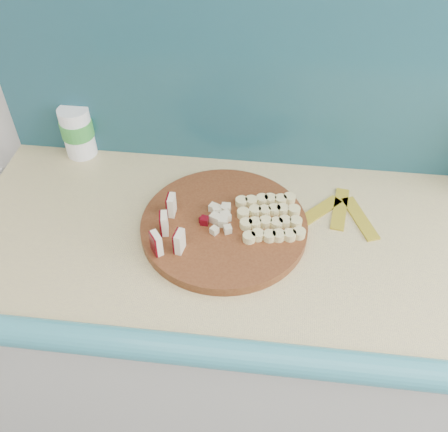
% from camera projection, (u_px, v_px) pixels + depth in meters
% --- Properties ---
extents(kitchen_counter, '(2.20, 0.63, 0.91)m').
position_uv_depth(kitchen_counter, '(399.00, 360.00, 1.41)').
color(kitchen_counter, beige).
rests_on(kitchen_counter, ground).
extents(cutting_board, '(0.45, 0.45, 0.02)m').
position_uv_depth(cutting_board, '(224.00, 226.00, 1.14)').
color(cutting_board, '#48200F').
rests_on(cutting_board, kitchen_counter).
extents(apple_wedges, '(0.07, 0.15, 0.05)m').
position_uv_depth(apple_wedges, '(168.00, 228.00, 1.08)').
color(apple_wedges, beige).
rests_on(apple_wedges, cutting_board).
extents(apple_chunks, '(0.06, 0.06, 0.02)m').
position_uv_depth(apple_chunks, '(213.00, 220.00, 1.12)').
color(apple_chunks, beige).
rests_on(apple_chunks, cutting_board).
extents(banana_slices, '(0.16, 0.16, 0.02)m').
position_uv_depth(banana_slices, '(270.00, 217.00, 1.13)').
color(banana_slices, '#D7C983').
rests_on(banana_slices, cutting_board).
extents(canister, '(0.08, 0.08, 0.14)m').
position_uv_depth(canister, '(77.00, 131.00, 1.31)').
color(canister, white).
rests_on(canister, kitchen_counter).
extents(banana_peel, '(0.20, 0.17, 0.01)m').
position_uv_depth(banana_peel, '(339.00, 213.00, 1.18)').
color(banana_peel, gold).
rests_on(banana_peel, kitchen_counter).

